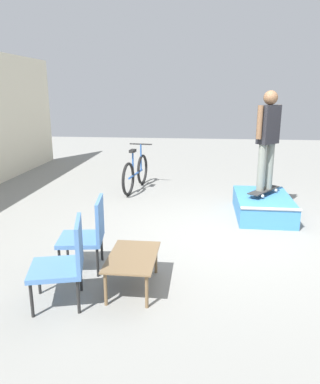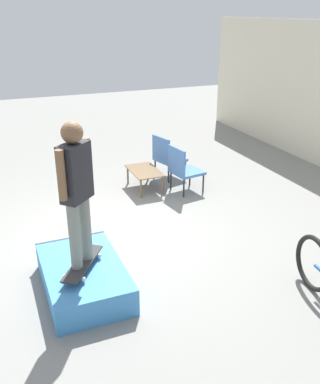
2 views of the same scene
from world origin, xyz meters
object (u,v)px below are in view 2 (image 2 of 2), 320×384
(patio_chair_left, at_px, (167,156))
(patio_chair_right, at_px, (183,168))
(person_skater, at_px, (76,184))
(coffee_table, at_px, (144,172))
(skate_ramp_box, at_px, (84,277))
(skateboard_on_ramp, at_px, (83,263))

(patio_chair_left, bearing_deg, patio_chair_right, 164.78)
(person_skater, relative_size, coffee_table, 1.96)
(person_skater, relative_size, patio_chair_left, 1.90)
(coffee_table, bearing_deg, patio_chair_left, 120.95)
(skate_ramp_box, height_order, patio_chair_left, patio_chair_left)
(skate_ramp_box, relative_size, skateboard_on_ramp, 1.87)
(skateboard_on_ramp, relative_size, patio_chair_left, 0.90)
(person_skater, bearing_deg, patio_chair_right, -178.60)
(skateboard_on_ramp, relative_size, coffee_table, 0.93)
(skate_ramp_box, bearing_deg, person_skater, -7.07)
(skate_ramp_box, height_order, coffee_table, coffee_table)
(coffee_table, distance_m, patio_chair_right, 0.75)
(skateboard_on_ramp, xyz_separation_m, coffee_table, (-2.83, 1.82, -0.09))
(coffee_table, bearing_deg, skate_ramp_box, -33.57)
(skateboard_on_ramp, xyz_separation_m, person_skater, (-0.00, -0.00, 1.00))
(person_skater, distance_m, coffee_table, 3.54)
(coffee_table, xyz_separation_m, patio_chair_left, (-0.37, 0.62, 0.14))
(patio_chair_left, relative_size, patio_chair_right, 1.00)
(skate_ramp_box, relative_size, patio_chair_left, 1.68)
(person_skater, distance_m, patio_chair_right, 3.56)
(person_skater, bearing_deg, skateboard_on_ramp, 73.24)
(skateboard_on_ramp, xyz_separation_m, patio_chair_left, (-3.20, 2.44, 0.05))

